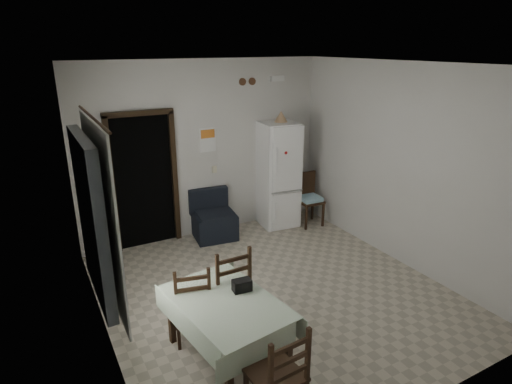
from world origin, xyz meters
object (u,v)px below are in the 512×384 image
object	(u,v)px
dining_chair_far_left	(192,301)
dining_chair_near_head	(276,373)
navy_seat	(214,215)
corner_chair	(310,200)
fridge	(278,175)
dining_table	(227,330)
dining_chair_far_right	(227,285)

from	to	relation	value
dining_chair_far_left	dining_chair_near_head	world-z (taller)	dining_chair_near_head
navy_seat	corner_chair	xyz separation A→B (m)	(1.72, -0.31, 0.07)
dining_chair_far_left	dining_chair_near_head	xyz separation A→B (m)	(0.22, -1.40, 0.03)
navy_seat	dining_chair_near_head	bearing A→B (deg)	-98.34
fridge	dining_chair_far_left	distance (m)	3.40
corner_chair	dining_table	xyz separation A→B (m)	(-2.79, -2.45, -0.13)
fridge	corner_chair	size ratio (longest dim) A/B	1.96
dining_chair_far_left	corner_chair	bearing A→B (deg)	-132.99
dining_chair_far_left	dining_chair_far_right	distance (m)	0.44
fridge	dining_table	world-z (taller)	fridge
fridge	dining_chair_near_head	xyz separation A→B (m)	(-2.26, -3.68, -0.43)
dining_table	dining_chair_far_left	bearing A→B (deg)	103.19
dining_chair_near_head	fridge	bearing A→B (deg)	-125.69
dining_chair_far_right	fridge	bearing A→B (deg)	-132.35
dining_chair_far_right	dining_chair_near_head	xyz separation A→B (m)	(-0.21, -1.42, -0.02)
navy_seat	dining_chair_far_right	bearing A→B (deg)	-102.65
fridge	dining_chair_far_left	world-z (taller)	fridge
navy_seat	corner_chair	size ratio (longest dim) A/B	0.85
fridge	dining_chair_far_right	world-z (taller)	fridge
fridge	dining_chair_far_right	distance (m)	3.08
corner_chair	dining_chair_far_right	world-z (taller)	dining_chair_far_right
fridge	dining_chair_far_right	xyz separation A→B (m)	(-2.05, -2.26, -0.41)
dining_table	dining_chair_far_left	world-z (taller)	dining_chair_far_left
dining_table	dining_chair_far_right	xyz separation A→B (m)	(0.25, 0.51, 0.18)
dining_chair_far_left	dining_chair_near_head	size ratio (longest dim) A/B	0.94
corner_chair	dining_chair_near_head	world-z (taller)	dining_chair_near_head
fridge	corner_chair	world-z (taller)	fridge
dining_table	navy_seat	bearing A→B (deg)	61.02
corner_chair	dining_chair_near_head	size ratio (longest dim) A/B	0.95
dining_table	dining_chair_near_head	distance (m)	0.92
fridge	navy_seat	xyz separation A→B (m)	(-1.23, 0.00, -0.52)
corner_chair	dining_chair_far_left	bearing A→B (deg)	-143.23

